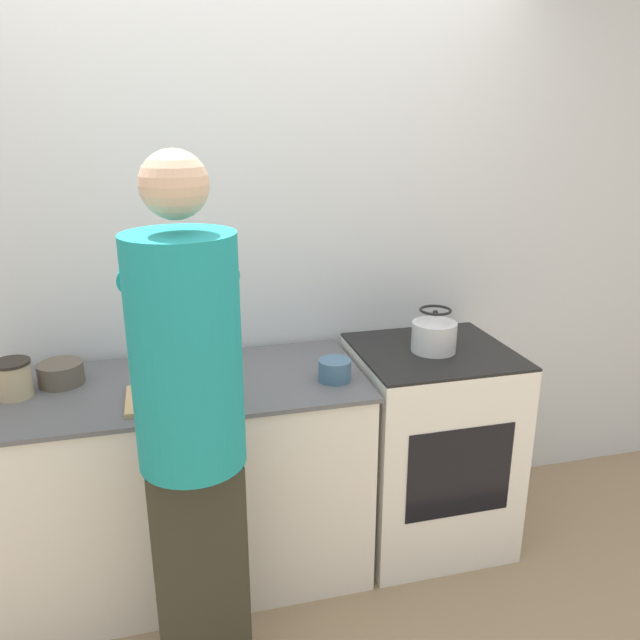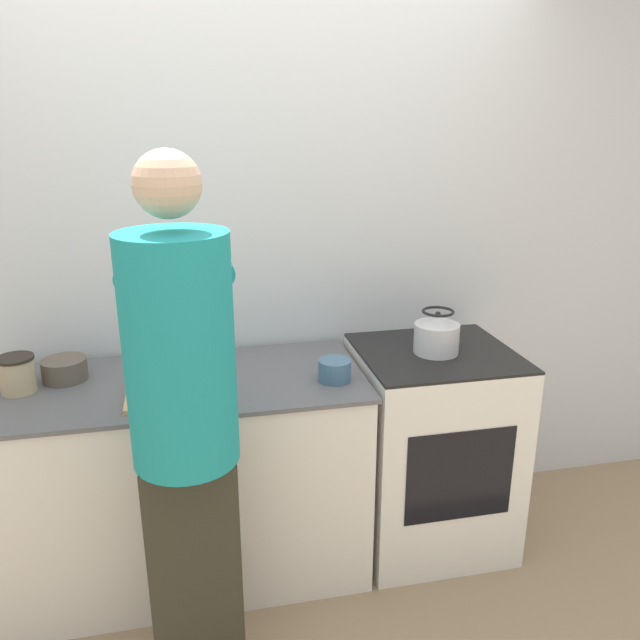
% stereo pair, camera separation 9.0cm
% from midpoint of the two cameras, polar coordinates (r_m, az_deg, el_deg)
% --- Properties ---
extents(ground_plane, '(12.00, 12.00, 0.00)m').
position_cam_midpoint_polar(ground_plane, '(2.78, -2.67, -24.66)').
color(ground_plane, '#997F60').
extents(wall_back, '(8.00, 0.05, 2.60)m').
position_cam_midpoint_polar(wall_back, '(2.81, -5.52, 5.95)').
color(wall_back, silver).
rests_on(wall_back, ground_plane).
extents(counter, '(1.49, 0.67, 0.88)m').
position_cam_midpoint_polar(counter, '(2.75, -11.27, -13.98)').
color(counter, silver).
rests_on(counter, ground_plane).
extents(oven, '(0.66, 0.62, 0.93)m').
position_cam_midpoint_polar(oven, '(2.93, 10.97, -11.36)').
color(oven, silver).
rests_on(oven, ground_plane).
extents(person, '(0.37, 0.61, 1.81)m').
position_cam_midpoint_polar(person, '(2.00, -10.98, -9.05)').
color(person, '#2D2B20').
rests_on(person, ground_plane).
extents(cutting_board, '(0.38, 0.25, 0.02)m').
position_cam_midpoint_polar(cutting_board, '(2.42, -11.84, -6.64)').
color(cutting_board, tan).
rests_on(cutting_board, counter).
extents(knife, '(0.19, 0.04, 0.01)m').
position_cam_midpoint_polar(knife, '(2.44, -13.08, -6.14)').
color(knife, silver).
rests_on(knife, cutting_board).
extents(kettle, '(0.19, 0.19, 0.19)m').
position_cam_midpoint_polar(kettle, '(2.69, 11.56, -1.34)').
color(kettle, silver).
rests_on(kettle, oven).
extents(bowl_prep, '(0.17, 0.17, 0.09)m').
position_cam_midpoint_polar(bowl_prep, '(2.68, -21.44, -4.24)').
color(bowl_prep, brown).
rests_on(bowl_prep, counter).
extents(bowl_mixing, '(0.13, 0.13, 0.09)m').
position_cam_midpoint_polar(bowl_mixing, '(2.49, 2.39, -4.62)').
color(bowl_mixing, '#426684').
rests_on(bowl_mixing, counter).
extents(canister_jar, '(0.14, 0.14, 0.14)m').
position_cam_midpoint_polar(canister_jar, '(2.62, -25.08, -4.51)').
color(canister_jar, tan).
rests_on(canister_jar, counter).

